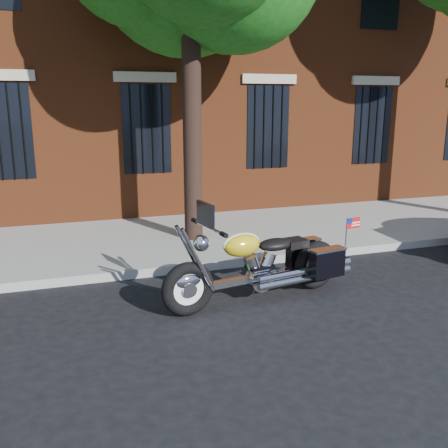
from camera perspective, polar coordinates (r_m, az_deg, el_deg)
name	(u,v)px	position (r m, az deg, el deg)	size (l,w,h in m)	color
ground	(213,301)	(7.33, -1.31, -8.81)	(120.00, 120.00, 0.00)	black
curb	(189,267)	(8.55, -4.05, -4.94)	(40.00, 0.16, 0.15)	gray
sidewalk	(166,239)	(10.30, -6.66, -1.73)	(40.00, 3.60, 0.15)	gray
motorcycle	(266,266)	(7.24, 4.79, -4.78)	(3.06, 1.16, 1.53)	black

